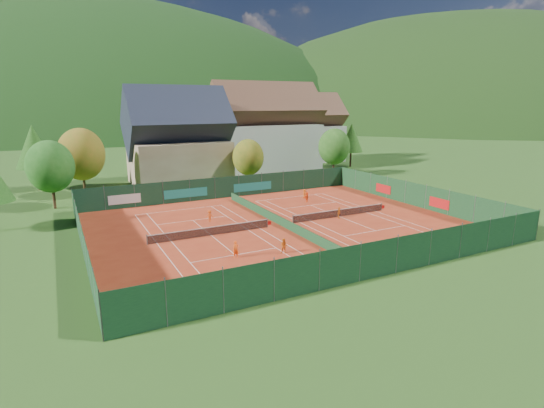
{
  "coord_description": "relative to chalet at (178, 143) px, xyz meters",
  "views": [
    {
      "loc": [
        -21.34,
        -39.54,
        13.21
      ],
      "look_at": [
        0.0,
        2.0,
        2.0
      ],
      "focal_mm": 28.0,
      "sensor_mm": 36.0,
      "label": 1
    }
  ],
  "objects": [
    {
      "name": "tree_west_front",
      "position": [
        -19.0,
        -10.0,
        -1.23
      ],
      "size": [
        5.72,
        5.72,
        8.69
      ],
      "color": "#492A1A",
      "rests_on": "ground"
    },
    {
      "name": "player_right_near",
      "position": [
        10.49,
        -30.54,
        -5.95
      ],
      "size": [
        0.78,
        0.81,
        1.35
      ],
      "primitive_type": "imported",
      "rotation": [
        0.0,
        0.0,
        0.83
      ],
      "color": "#D05F12",
      "rests_on": "ground"
    },
    {
      "name": "tree_west_mid",
      "position": [
        -15.0,
        -4.0,
        -0.56
      ],
      "size": [
        6.44,
        6.44,
        9.78
      ],
      "color": "#48311A",
      "rests_on": "ground"
    },
    {
      "name": "tree_east_mid",
      "position": [
        37.0,
        2.0,
        -0.56
      ],
      "size": [
        5.04,
        5.04,
        9.0
      ],
      "color": "#432718",
      "rests_on": "ground"
    },
    {
      "name": "loose_ball_2",
      "position": [
        7.23,
        -24.71,
        -6.59
      ],
      "size": [
        0.07,
        0.07,
        0.07
      ],
      "primitive_type": "sphere",
      "color": "#CCD833",
      "rests_on": "ground"
    },
    {
      "name": "tennis_net_right",
      "position": [
        11.15,
        -30.0,
        -6.12
      ],
      "size": [
        13.3,
        0.1,
        1.02
      ],
      "color": "#59595B",
      "rests_on": "ground"
    },
    {
      "name": "fence_north",
      "position": [
        2.54,
        -14.01,
        -5.16
      ],
      "size": [
        40.0,
        0.1,
        3.0
      ],
      "color": "#143823",
      "rests_on": "ground"
    },
    {
      "name": "court_markings_right",
      "position": [
        11.0,
        -30.0,
        -6.61
      ],
      "size": [
        11.03,
        23.83,
        0.0
      ],
      "color": "white",
      "rests_on": "ground"
    },
    {
      "name": "mountain_backdrop",
      "position": [
        31.54,
        203.48,
        -46.26
      ],
      "size": [
        820.0,
        530.0,
        242.0
      ],
      "color": "black",
      "rests_on": "ground"
    },
    {
      "name": "player_right_far_a",
      "position": [
        12.54,
        -19.51,
        -5.97
      ],
      "size": [
        0.75,
        0.64,
        1.3
      ],
      "primitive_type": "imported",
      "rotation": [
        0.0,
        0.0,
        3.56
      ],
      "color": "orange",
      "rests_on": "ground"
    },
    {
      "name": "loose_ball_3",
      "position": [
        0.72,
        -20.71,
        -6.59
      ],
      "size": [
        0.07,
        0.07,
        0.07
      ],
      "primitive_type": "sphere",
      "color": "#CCD833",
      "rests_on": "ground"
    },
    {
      "name": "tennis_net_left",
      "position": [
        -4.85,
        -30.0,
        -6.12
      ],
      "size": [
        13.3,
        0.1,
        1.02
      ],
      "color": "#59595B",
      "rests_on": "ground"
    },
    {
      "name": "tree_east_front",
      "position": [
        27.0,
        -6.0,
        -1.23
      ],
      "size": [
        5.72,
        5.72,
        8.69
      ],
      "color": "#4C2D1B",
      "rests_on": "ground"
    },
    {
      "name": "hotel_block_a",
      "position": [
        19.0,
        6.0,
        0.76
      ],
      "size": [
        21.6,
        11.0,
        17.25
      ],
      "color": "silver",
      "rests_on": "ground"
    },
    {
      "name": "fence_east",
      "position": [
        23.0,
        -29.95,
        -5.14
      ],
      "size": [
        0.09,
        32.0,
        3.0
      ],
      "color": "#153A1C",
      "rests_on": "ground"
    },
    {
      "name": "loose_ball_0",
      "position": [
        -5.33,
        -35.08,
        -6.59
      ],
      "size": [
        0.07,
        0.07,
        0.07
      ],
      "primitive_type": "sphere",
      "color": "#CCD833",
      "rests_on": "ground"
    },
    {
      "name": "court_markings_left",
      "position": [
        -5.0,
        -30.0,
        -6.61
      ],
      "size": [
        11.03,
        23.83,
        0.0
      ],
      "color": "white",
      "rests_on": "ground"
    },
    {
      "name": "tree_west_back",
      "position": [
        -21.0,
        4.0,
        0.11
      ],
      "size": [
        5.6,
        5.6,
        10.0
      ],
      "color": "#442C18",
      "rests_on": "ground"
    },
    {
      "name": "loose_ball_4",
      "position": [
        10.78,
        -35.04,
        -6.59
      ],
      "size": [
        0.07,
        0.07,
        0.07
      ],
      "primitive_type": "sphere",
      "color": "#CCD833",
      "rests_on": "ground"
    },
    {
      "name": "player_left_mid",
      "position": [
        -0.97,
        -38.1,
        -5.9
      ],
      "size": [
        0.89,
        0.86,
        1.45
      ],
      "primitive_type": "imported",
      "rotation": [
        0.0,
        0.0,
        -0.64
      ],
      "color": "#DA5D13",
      "rests_on": "ground"
    },
    {
      "name": "hotel_block_b",
      "position": [
        33.0,
        14.0,
        -0.01
      ],
      "size": [
        17.28,
        10.0,
        15.5
      ],
      "color": "silver",
      "rests_on": "ground"
    },
    {
      "name": "ball_hopper",
      "position": [
        16.51,
        -42.57,
        -6.07
      ],
      "size": [
        0.34,
        0.34,
        0.8
      ],
      "color": "slate",
      "rests_on": "ground"
    },
    {
      "name": "fence_west",
      "position": [
        -17.0,
        -30.0,
        -5.12
      ],
      "size": [
        0.04,
        32.0,
        3.0
      ],
      "color": "#153B1E",
      "rests_on": "ground"
    },
    {
      "name": "fence_south",
      "position": [
        3.0,
        -46.0,
        -5.12
      ],
      "size": [
        40.0,
        0.04,
        3.0
      ],
      "color": "#14371E",
      "rests_on": "ground"
    },
    {
      "name": "tree_center",
      "position": [
        9.0,
        -8.0,
        -1.91
      ],
      "size": [
        5.01,
        5.01,
        7.6
      ],
      "color": "#4D2D1B",
      "rests_on": "ground"
    },
    {
      "name": "player_left_far",
      "position": [
        -3.42,
        -24.99,
        -5.95
      ],
      "size": [
        0.96,
        0.68,
        1.35
      ],
      "primitive_type": "imported",
      "rotation": [
        0.0,
        0.0,
        2.92
      ],
      "color": "#F05215",
      "rests_on": "ground"
    },
    {
      "name": "clay_pad",
      "position": [
        3.0,
        -30.0,
        -6.62
      ],
      "size": [
        40.0,
        32.0,
        0.01
      ],
      "primitive_type": "cube",
      "color": "#9F2F17",
      "rests_on": "ground"
    },
    {
      "name": "ground",
      "position": [
        3.0,
        -30.0,
        -6.64
      ],
      "size": [
        600.0,
        600.0,
        0.0
      ],
      "primitive_type": "plane",
      "color": "#254D18",
      "rests_on": "ground"
    },
    {
      "name": "court_divider",
      "position": [
        3.0,
        -30.0,
        -6.12
      ],
      "size": [
        0.03,
        28.8,
        1.0
      ],
      "color": "#163C1E",
      "rests_on": "ground"
    },
    {
      "name": "tree_east_back",
      "position": [
        29.0,
        10.0,
        0.12
      ],
      "size": [
        7.15,
        7.15,
        10.86
      ],
      "color": "#442E18",
      "rests_on": "ground"
    },
    {
      "name": "loose_ball_1",
      "position": [
        5.86,
        -39.74,
        -6.59
      ],
      "size": [
        0.07,
        0.07,
        0.07
      ],
      "primitive_type": "sphere",
      "color": "#CCD833",
      "rests_on": "ground"
    },
    {
      "name": "player_left_near",
      "position": [
        -5.2,
        -37.08,
        -5.85
      ],
      "size": [
        0.58,
        0.4,
        1.54
      ],
      "primitive_type": "imported",
      "rotation": [
        0.0,
        0.0,
        -0.05
      ],
      "color": "#FE5C16",
      "rests_on": "ground"
    },
    {
      "name": "chalet",
      "position": [
        0.0,
        0.0,
        0.0
      ],
      "size": [
        16.2,
        12.0,
        16.0
      ],
      "color": "#C5AF8B",
      "rests_on": "ground"
    },
    {
      "name": "player_right_far_b",
      "position": [
        11.51,
        -21.73,
        -5.91
      ],
      "size": [
        1.31,
        1.12,
        1.42
      ],
      "primitive_type": "imported",
      "rotation": [
        0.0,
        0.0,
        3.77
      ],
      "color": "#FF5416",
      "rests_on": "ground"
    }
  ]
}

